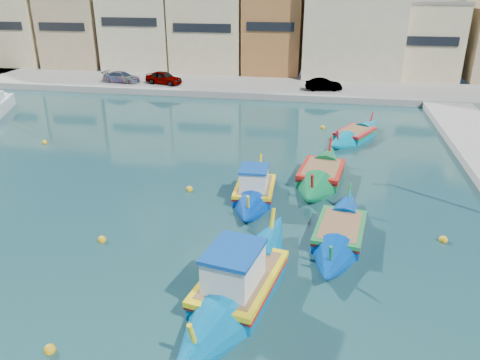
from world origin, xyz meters
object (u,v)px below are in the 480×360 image
(luzzu_cyan_mid, at_px, (355,135))
(luzzu_blue_south, at_px, (340,233))
(luzzu_green, at_px, (321,175))
(luzzu_blue_cabin, at_px, (255,191))
(luzzu_turquoise_cabin, at_px, (240,285))

(luzzu_cyan_mid, distance_m, luzzu_blue_south, 14.21)
(luzzu_blue_south, bearing_deg, luzzu_green, 98.58)
(luzzu_blue_cabin, distance_m, luzzu_blue_south, 5.45)
(luzzu_cyan_mid, xyz_separation_m, luzzu_green, (-2.11, -7.85, 0.04))
(luzzu_cyan_mid, xyz_separation_m, luzzu_blue_south, (-1.15, -14.17, 0.01))
(luzzu_turquoise_cabin, height_order, luzzu_blue_cabin, luzzu_turquoise_cabin)
(luzzu_turquoise_cabin, distance_m, luzzu_blue_cabin, 8.08)
(luzzu_turquoise_cabin, height_order, luzzu_cyan_mid, luzzu_turquoise_cabin)
(luzzu_blue_cabin, xyz_separation_m, luzzu_blue_south, (4.21, -3.46, -0.08))
(luzzu_blue_cabin, relative_size, luzzu_blue_south, 0.91)
(luzzu_turquoise_cabin, xyz_separation_m, luzzu_cyan_mid, (4.63, 18.75, -0.16))
(luzzu_cyan_mid, bearing_deg, luzzu_green, -105.01)
(luzzu_turquoise_cabin, relative_size, luzzu_blue_cabin, 1.37)
(luzzu_blue_cabin, height_order, luzzu_blue_south, luzzu_blue_cabin)
(luzzu_blue_cabin, relative_size, luzzu_green, 0.89)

